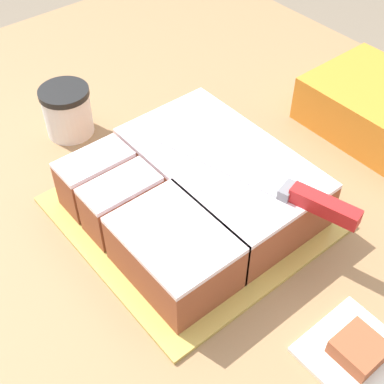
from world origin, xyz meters
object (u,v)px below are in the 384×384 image
(cake_board, at_px, (192,212))
(coffee_cup, at_px, (67,111))
(brownie, at_px, (359,349))
(cake, at_px, (195,192))
(knife, at_px, (289,191))

(cake_board, bearing_deg, coffee_cup, -172.13)
(brownie, bearing_deg, cake, -179.79)
(cake_board, bearing_deg, cake, 43.14)
(cake, height_order, coffee_cup, coffee_cup)
(knife, relative_size, coffee_cup, 3.75)
(cake, relative_size, brownie, 5.50)
(cake_board, relative_size, knife, 1.07)
(cake_board, xyz_separation_m, cake, (0.00, 0.00, 0.04))
(cake, height_order, knife, knife)
(cake_board, bearing_deg, knife, 30.83)
(coffee_cup, bearing_deg, cake, 8.42)
(coffee_cup, height_order, brownie, coffee_cup)
(knife, bearing_deg, cake, 15.15)
(knife, height_order, brownie, knife)
(cake, height_order, brownie, cake)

